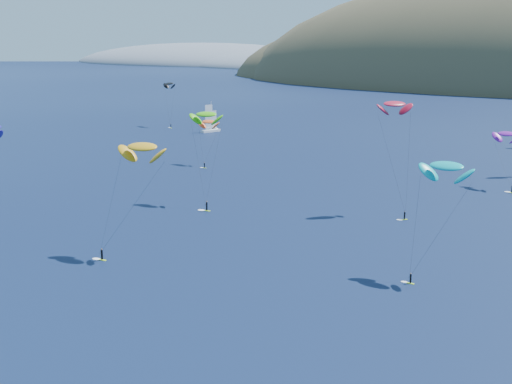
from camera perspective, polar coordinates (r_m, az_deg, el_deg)
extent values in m
ellipsoid|color=#3D3526|center=(659.26, 12.14, 8.34)|extent=(340.00, 240.00, 120.00)
ellipsoid|color=slate|center=(966.42, -4.11, 10.06)|extent=(400.00, 240.00, 60.00)
ellipsoid|color=slate|center=(858.73, 2.14, 9.83)|extent=(240.00, 180.00, 44.00)
cube|color=white|center=(284.89, -3.65, 4.90)|extent=(4.65, 8.72, 1.01)
cylinder|color=white|center=(284.63, -3.60, 6.09)|extent=(0.16, 0.16, 11.81)
cube|color=#B8F21A|center=(207.94, -4.14, 1.93)|extent=(1.25, 0.40, 0.07)
cylinder|color=black|center=(207.80, -4.15, 2.14)|extent=(0.29, 0.29, 1.32)
sphere|color=#8C6047|center=(207.66, -4.15, 2.35)|extent=(0.22, 0.22, 0.22)
ellipsoid|color=#FF5B25|center=(213.23, -3.81, 5.64)|extent=(7.11, 3.50, 3.90)
cube|color=#B8F21A|center=(126.49, -12.21, -5.33)|extent=(1.57, 0.58, 0.08)
cylinder|color=black|center=(126.20, -12.23, -4.92)|extent=(0.36, 0.36, 1.64)
sphere|color=#8C6047|center=(125.92, -12.25, -4.50)|extent=(0.28, 0.28, 0.28)
ellipsoid|color=orange|center=(125.29, -9.09, 3.59)|extent=(9.43, 5.00, 5.08)
cube|color=#B8F21A|center=(157.63, -3.96, -1.51)|extent=(1.68, 0.73, 0.09)
cylinder|color=black|center=(157.38, -3.96, -1.15)|extent=(0.38, 0.38, 1.74)
sphere|color=#8C6047|center=(157.15, -3.97, -0.79)|extent=(0.29, 0.29, 0.29)
ellipsoid|color=#42BE10|center=(163.62, -4.00, 6.23)|extent=(8.30, 4.83, 4.36)
cube|color=#B8F21A|center=(115.08, 12.25, -7.16)|extent=(1.32, 0.53, 0.07)
cylinder|color=black|center=(114.81, 12.26, -6.78)|extent=(0.30, 0.30, 1.37)
sphere|color=#8C6047|center=(114.55, 12.28, -6.40)|extent=(0.23, 0.23, 0.23)
ellipsoid|color=#00A2A8|center=(115.79, 15.00, 2.03)|extent=(9.03, 5.05, 4.80)
cube|color=#B8F21A|center=(185.90, 19.79, -0.06)|extent=(1.58, 1.07, 0.08)
cylinder|color=black|center=(185.70, 19.81, 0.23)|extent=(0.36, 0.36, 1.64)
ellipsoid|color=#741396|center=(190.76, 19.39, 4.42)|extent=(8.47, 6.56, 4.28)
cube|color=#B8F21A|center=(153.14, 11.78, -2.17)|extent=(1.24, 1.27, 0.08)
cylinder|color=black|center=(152.92, 11.80, -1.86)|extent=(0.32, 0.32, 1.48)
sphere|color=#8C6047|center=(152.72, 11.81, -1.55)|extent=(0.25, 0.25, 0.25)
ellipsoid|color=#A6142D|center=(156.47, 11.03, 6.94)|extent=(8.04, 8.18, 4.37)
cube|color=#B8F21A|center=(298.17, -6.82, 5.11)|extent=(1.39, 0.75, 0.07)
cylinder|color=black|center=(298.06, -6.82, 5.27)|extent=(0.31, 0.31, 1.42)
sphere|color=#8C6047|center=(297.96, -6.83, 5.43)|extent=(0.24, 0.24, 0.24)
ellipsoid|color=black|center=(303.99, -6.94, 8.61)|extent=(7.74, 5.19, 3.96)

